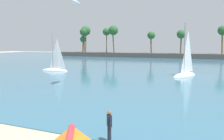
# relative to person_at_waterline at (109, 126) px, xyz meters

# --- Properties ---
(sea) EXTENTS (220.00, 115.69, 0.06)m
(sea) POSITION_rel_person_at_waterline_xyz_m (-4.10, 57.80, -0.86)
(sea) COLOR #386B84
(sea) RESTS_ON ground
(palm_headland) EXTENTS (107.13, 6.54, 12.83)m
(palm_headland) POSITION_rel_person_at_waterline_xyz_m (-7.39, 75.62, 2.18)
(palm_headland) COLOR #514C47
(palm_headland) RESTS_ON ground
(person_at_waterline) EXTENTS (0.36, 0.47, 1.67)m
(person_at_waterline) POSITION_rel_person_at_waterline_xyz_m (0.00, 0.00, 0.00)
(person_at_waterline) COLOR #141E33
(person_at_waterline) RESTS_ON ground
(sailboat_near_shore) EXTENTS (4.02, 6.22, 8.70)m
(sailboat_near_shore) POSITION_rel_person_at_waterline_xyz_m (1.32, 26.56, -0.05)
(sailboat_near_shore) COLOR white
(sailboat_near_shore) RESTS_ON sea
(sailboat_toward_headland) EXTENTS (5.30, 2.25, 7.45)m
(sailboat_toward_headland) POSITION_rel_person_at_waterline_xyz_m (-21.57, 24.75, -0.16)
(sailboat_toward_headland) COLOR white
(sailboat_toward_headland) RESTS_ON sea
(kite_aloft_high_over_bay) EXTENTS (1.70, 2.83, 0.71)m
(kite_aloft_high_over_bay) POSITION_rel_person_at_waterline_xyz_m (-9.66, 12.85, 8.78)
(kite_aloft_high_over_bay) COLOR white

